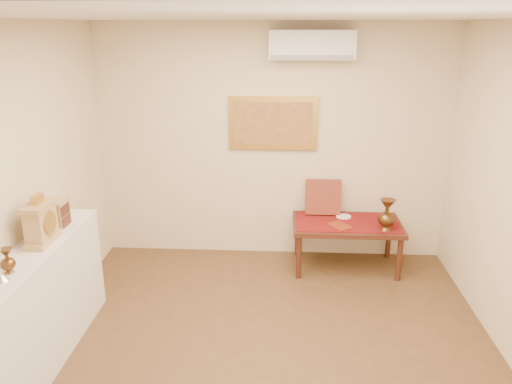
# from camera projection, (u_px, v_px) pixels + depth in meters

# --- Properties ---
(floor) EXTENTS (4.50, 4.50, 0.00)m
(floor) POSITION_uv_depth(u_px,v_px,m) (264.00, 371.00, 4.02)
(floor) COLOR brown
(floor) RESTS_ON ground
(ceiling) EXTENTS (4.50, 4.50, 0.00)m
(ceiling) POSITION_uv_depth(u_px,v_px,m) (267.00, 17.00, 3.16)
(ceiling) COLOR silver
(ceiling) RESTS_ON ground
(wall_back) EXTENTS (4.00, 0.02, 2.70)m
(wall_back) POSITION_uv_depth(u_px,v_px,m) (273.00, 144.00, 5.72)
(wall_back) COLOR beige
(wall_back) RESTS_ON ground
(brass_urn_small) EXTENTS (0.11, 0.11, 0.24)m
(brass_urn_small) POSITION_uv_depth(u_px,v_px,m) (7.00, 257.00, 3.50)
(brass_urn_small) COLOR brown
(brass_urn_small) RESTS_ON display_ledge
(table_cloth) EXTENTS (1.14, 0.59, 0.01)m
(table_cloth) POSITION_uv_depth(u_px,v_px,m) (347.00, 222.00, 5.57)
(table_cloth) COLOR maroon
(table_cloth) RESTS_ON low_table
(brass_urn_tall) EXTENTS (0.19, 0.19, 0.42)m
(brass_urn_tall) POSITION_uv_depth(u_px,v_px,m) (387.00, 211.00, 5.30)
(brass_urn_tall) COLOR brown
(brass_urn_tall) RESTS_ON table_cloth
(plate) EXTENTS (0.17, 0.17, 0.01)m
(plate) POSITION_uv_depth(u_px,v_px,m) (344.00, 216.00, 5.71)
(plate) COLOR white
(plate) RESTS_ON table_cloth
(menu) EXTENTS (0.29, 0.31, 0.01)m
(menu) POSITION_uv_depth(u_px,v_px,m) (340.00, 226.00, 5.44)
(menu) COLOR maroon
(menu) RESTS_ON table_cloth
(cushion) EXTENTS (0.40, 0.18, 0.42)m
(cushion) POSITION_uv_depth(u_px,v_px,m) (323.00, 197.00, 5.77)
(cushion) COLOR maroon
(cushion) RESTS_ON table_cloth
(display_ledge) EXTENTS (0.37, 2.02, 0.98)m
(display_ledge) POSITION_uv_depth(u_px,v_px,m) (35.00, 311.00, 3.96)
(display_ledge) COLOR silver
(display_ledge) RESTS_ON floor
(mantel_clock) EXTENTS (0.17, 0.36, 0.41)m
(mantel_clock) POSITION_uv_depth(u_px,v_px,m) (41.00, 223.00, 3.97)
(mantel_clock) COLOR tan
(mantel_clock) RESTS_ON display_ledge
(wooden_chest) EXTENTS (0.16, 0.21, 0.24)m
(wooden_chest) POSITION_uv_depth(u_px,v_px,m) (57.00, 214.00, 4.30)
(wooden_chest) COLOR tan
(wooden_chest) RESTS_ON display_ledge
(low_table) EXTENTS (1.20, 0.70, 0.55)m
(low_table) POSITION_uv_depth(u_px,v_px,m) (347.00, 228.00, 5.60)
(low_table) COLOR #481F15
(low_table) RESTS_ON floor
(painting) EXTENTS (1.00, 0.06, 0.60)m
(painting) POSITION_uv_depth(u_px,v_px,m) (273.00, 123.00, 5.61)
(painting) COLOR gold
(painting) RESTS_ON wall_back
(ac_unit) EXTENTS (0.90, 0.25, 0.30)m
(ac_unit) POSITION_uv_depth(u_px,v_px,m) (312.00, 45.00, 5.22)
(ac_unit) COLOR white
(ac_unit) RESTS_ON wall_back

